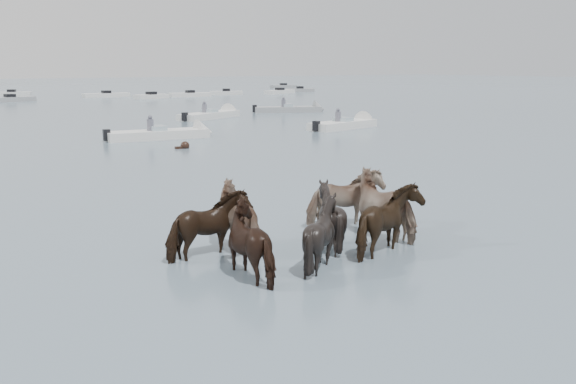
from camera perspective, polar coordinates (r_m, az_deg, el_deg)
ground at (r=13.78m, az=9.90°, el=-5.07°), size 400.00×400.00×0.00m
pony_herd at (r=13.32m, az=2.62°, el=-2.77°), size 6.41×3.88×1.71m
swimming_pony at (r=30.18m, az=-9.65°, el=4.22°), size 0.72×0.44×0.44m
motorboat_b at (r=34.60m, az=-10.75°, el=5.32°), size 6.16×2.13×1.92m
motorboat_c at (r=47.91m, az=-6.75°, el=7.15°), size 6.45×4.54×1.92m
motorboat_d at (r=40.02m, az=5.82°, el=6.30°), size 5.96×2.98×1.92m
motorboat_e at (r=53.46m, az=0.80°, el=7.69°), size 6.30×3.82×1.92m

